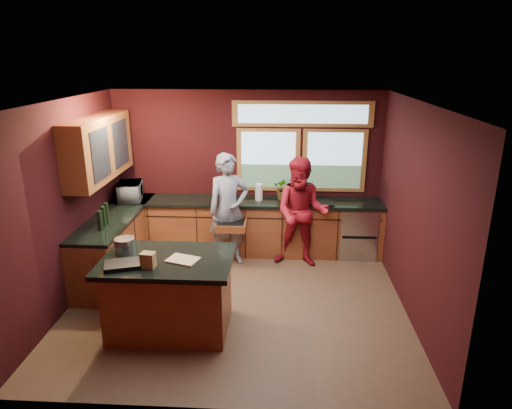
# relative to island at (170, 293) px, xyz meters

# --- Properties ---
(floor) EXTENTS (4.50, 4.50, 0.00)m
(floor) POSITION_rel_island_xyz_m (0.76, 0.67, -0.48)
(floor) COLOR brown
(floor) RESTS_ON ground
(room_shell) EXTENTS (4.52, 4.02, 2.71)m
(room_shell) POSITION_rel_island_xyz_m (0.16, 0.99, 1.32)
(room_shell) COLOR black
(room_shell) RESTS_ON ground
(back_counter) EXTENTS (4.50, 0.64, 0.93)m
(back_counter) POSITION_rel_island_xyz_m (0.96, 2.37, -0.01)
(back_counter) COLOR maroon
(back_counter) RESTS_ON floor
(left_counter) EXTENTS (0.64, 2.30, 0.93)m
(left_counter) POSITION_rel_island_xyz_m (-1.19, 1.52, -0.01)
(left_counter) COLOR maroon
(left_counter) RESTS_ON floor
(island) EXTENTS (1.55, 1.05, 0.95)m
(island) POSITION_rel_island_xyz_m (0.00, 0.00, 0.00)
(island) COLOR maroon
(island) RESTS_ON floor
(person_grey) EXTENTS (0.78, 0.67, 1.81)m
(person_grey) POSITION_rel_island_xyz_m (0.51, 1.92, 0.43)
(person_grey) COLOR slate
(person_grey) RESTS_ON floor
(person_red) EXTENTS (0.95, 0.80, 1.76)m
(person_red) POSITION_rel_island_xyz_m (1.66, 1.92, 0.40)
(person_red) COLOR maroon
(person_red) RESTS_ON floor
(microwave) EXTENTS (0.47, 0.60, 0.30)m
(microwave) POSITION_rel_island_xyz_m (-1.16, 2.26, 0.60)
(microwave) COLOR #999999
(microwave) RESTS_ON left_counter
(potted_plant) EXTENTS (0.36, 0.31, 0.40)m
(potted_plant) POSITION_rel_island_xyz_m (1.38, 2.42, 0.65)
(potted_plant) COLOR #999999
(potted_plant) RESTS_ON back_counter
(paper_towel) EXTENTS (0.12, 0.12, 0.28)m
(paper_towel) POSITION_rel_island_xyz_m (0.96, 2.37, 0.59)
(paper_towel) COLOR white
(paper_towel) RESTS_ON back_counter
(cutting_board) EXTENTS (0.41, 0.35, 0.02)m
(cutting_board) POSITION_rel_island_xyz_m (0.20, -0.05, 0.48)
(cutting_board) COLOR tan
(cutting_board) RESTS_ON island
(stock_pot) EXTENTS (0.24, 0.24, 0.18)m
(stock_pot) POSITION_rel_island_xyz_m (-0.55, 0.15, 0.56)
(stock_pot) COLOR #BCBCC1
(stock_pot) RESTS_ON island
(paper_bag) EXTENTS (0.16, 0.14, 0.18)m
(paper_bag) POSITION_rel_island_xyz_m (-0.15, -0.25, 0.56)
(paper_bag) COLOR brown
(paper_bag) RESTS_ON island
(black_tray) EXTENTS (0.47, 0.39, 0.05)m
(black_tray) POSITION_rel_island_xyz_m (-0.45, -0.25, 0.49)
(black_tray) COLOR black
(black_tray) RESTS_ON island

